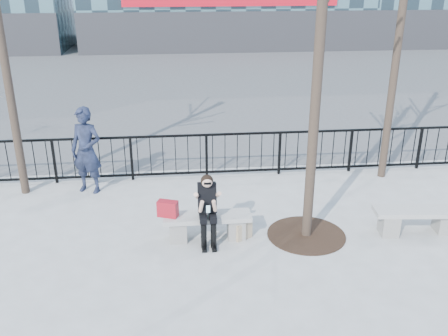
{
  "coord_description": "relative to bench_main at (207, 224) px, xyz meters",
  "views": [
    {
      "loc": [
        -0.54,
        -8.32,
        4.79
      ],
      "look_at": [
        0.4,
        0.8,
        1.1
      ],
      "focal_mm": 40.0,
      "sensor_mm": 36.0,
      "label": 1
    }
  ],
  "objects": [
    {
      "name": "street_surface",
      "position": [
        0.0,
        15.0,
        -0.3
      ],
      "size": [
        60.0,
        23.0,
        0.01
      ],
      "primitive_type": "cube",
      "color": "#474747",
      "rests_on": "ground"
    },
    {
      "name": "ground",
      "position": [
        0.0,
        0.0,
        -0.3
      ],
      "size": [
        120.0,
        120.0,
        0.0
      ],
      "primitive_type": "plane",
      "color": "gray",
      "rests_on": "ground"
    },
    {
      "name": "bench_second",
      "position": [
        4.05,
        -0.2,
        0.01
      ],
      "size": [
        1.68,
        0.47,
        0.5
      ],
      "rotation": [
        0.0,
        0.0,
        -0.09
      ],
      "color": "slate",
      "rests_on": "ground"
    },
    {
      "name": "railing",
      "position": [
        0.0,
        3.0,
        0.25
      ],
      "size": [
        14.0,
        0.06,
        1.1
      ],
      "color": "black",
      "rests_on": "ground"
    },
    {
      "name": "handbag",
      "position": [
        -0.73,
        0.02,
        0.34
      ],
      "size": [
        0.41,
        0.3,
        0.31
      ],
      "primitive_type": "cube",
      "rotation": [
        0.0,
        0.0,
        -0.36
      ],
      "color": "maroon",
      "rests_on": "bench_main"
    },
    {
      "name": "shopping_bag",
      "position": [
        0.67,
        -0.09,
        -0.14
      ],
      "size": [
        0.36,
        0.29,
        0.33
      ],
      "primitive_type": "cube",
      "rotation": [
        0.0,
        0.0,
        0.55
      ],
      "color": "#C5B98B",
      "rests_on": "ground"
    },
    {
      "name": "tree_grate",
      "position": [
        1.9,
        -0.1,
        -0.29
      ],
      "size": [
        1.5,
        1.5,
        0.02
      ],
      "primitive_type": "cylinder",
      "color": "black",
      "rests_on": "ground"
    },
    {
      "name": "seated_woman",
      "position": [
        0.0,
        -0.16,
        0.37
      ],
      "size": [
        0.5,
        0.64,
        1.34
      ],
      "color": "black",
      "rests_on": "ground"
    },
    {
      "name": "standing_man",
      "position": [
        -2.53,
        2.43,
        0.69
      ],
      "size": [
        0.84,
        0.7,
        1.98
      ],
      "primitive_type": "imported",
      "rotation": [
        0.0,
        0.0,
        -0.36
      ],
      "color": "black",
      "rests_on": "ground"
    },
    {
      "name": "bench_main",
      "position": [
        0.0,
        0.0,
        0.0
      ],
      "size": [
        1.65,
        0.46,
        0.49
      ],
      "color": "slate",
      "rests_on": "ground"
    }
  ]
}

